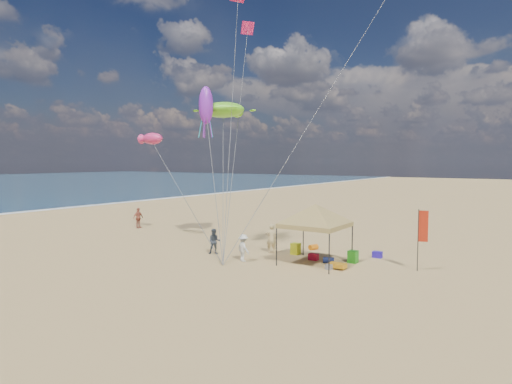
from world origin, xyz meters
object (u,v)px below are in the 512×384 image
cooler_blue (377,255)px  person_near_c (243,248)px  person_near_b (214,241)px  person_far_a (138,218)px  feather_flag (422,230)px  canopy_tent (315,206)px  chair_green (353,257)px  beach_cart (338,265)px  chair_yellow (296,249)px  person_near_a (271,238)px  cooler_red (313,257)px

cooler_blue → person_near_c: 8.13m
person_near_b → person_far_a: (-12.25, 4.16, 0.09)m
feather_flag → person_far_a: (-23.94, 1.12, -1.30)m
canopy_tent → chair_green: size_ratio=9.15×
feather_flag → person_near_c: (-9.04, -3.56, -1.40)m
canopy_tent → beach_cart: bearing=-12.2°
chair_yellow → person_far_a: (-16.46, 1.32, 0.54)m
chair_green → person_near_a: bearing=-175.6°
person_near_b → chair_green: bearing=-18.7°
chair_green → person_near_b: person_near_b is taller
canopy_tent → person_near_c: 4.82m
beach_cart → person_far_a: (-20.13, 3.20, 0.69)m
cooler_red → person_near_a: 3.26m
cooler_blue → person_near_c: (-6.10, -5.35, 0.60)m
chair_green → person_near_c: person_near_c is taller
chair_green → beach_cart: (-0.13, -1.83, -0.15)m
cooler_red → person_near_b: person_near_b is taller
chair_green → chair_yellow: (-3.80, 0.05, 0.00)m
person_near_c → canopy_tent: bearing=-131.3°
chair_yellow → person_near_b: bearing=-146.1°
feather_flag → cooler_red: feather_flag is taller
canopy_tent → person_far_a: canopy_tent is taller
chair_green → person_far_a: (-20.26, 1.37, 0.54)m
person_near_a → person_far_a: size_ratio=1.03×
person_near_a → person_near_c: person_near_a is taller
chair_yellow → person_near_b: 5.10m
person_far_a → chair_green: bearing=-95.6°
feather_flag → chair_green: size_ratio=4.71×
feather_flag → chair_yellow: feather_flag is taller
cooler_blue → person_near_c: person_near_c is taller
beach_cart → person_near_c: bearing=-164.3°
canopy_tent → cooler_blue: size_ratio=11.86×
cooler_blue → person_near_b: size_ratio=0.34×
canopy_tent → cooler_blue: 5.28m
person_near_a → person_far_a: bearing=-45.6°
cooler_red → chair_yellow: (-1.64, 0.76, 0.16)m
chair_green → person_near_a: (-5.32, -0.41, 0.57)m
canopy_tent → person_near_a: bearing=163.3°
beach_cart → person_far_a: person_far_a is taller
chair_yellow → beach_cart: bearing=-27.2°
cooler_blue → person_near_b: 10.01m
chair_green → person_far_a: bearing=176.1°
beach_cart → person_near_a: (-5.19, 1.43, 0.72)m
person_near_a → person_near_b: 3.60m
feather_flag → person_near_c: bearing=-158.5°
feather_flag → person_near_a: feather_flag is taller
chair_green → cooler_red: bearing=-161.7°
cooler_red → chair_yellow: chair_yellow is taller
cooler_red → cooler_blue: size_ratio=1.00×
feather_flag → cooler_blue: feather_flag is taller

